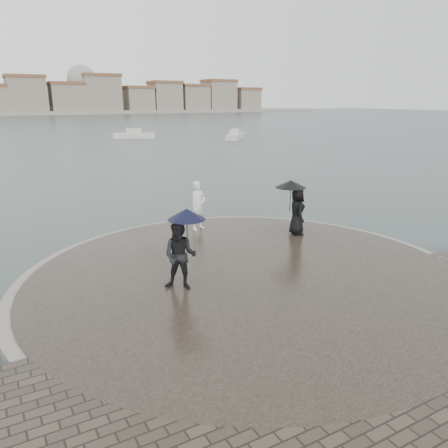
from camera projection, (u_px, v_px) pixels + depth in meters
ground at (335, 344)px, 9.26m from camera, size 400.00×400.00×0.00m
kerb_ring at (247, 280)px, 12.14m from camera, size 12.50×12.50×0.32m
quay_tip at (247, 279)px, 12.14m from camera, size 11.90×11.90×0.36m
statue at (198, 205)px, 15.96m from camera, size 0.76×0.61×1.79m
visitor_left at (182, 247)px, 10.85m from camera, size 1.28×1.11×2.04m
visitor_right at (295, 203)px, 15.29m from camera, size 1.20×1.13×1.95m
boats at (130, 143)px, 47.75m from camera, size 38.41×28.43×1.50m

